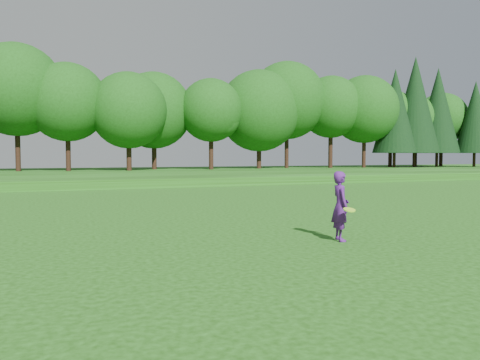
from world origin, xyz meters
name	(u,v)px	position (x,y,z in m)	size (l,w,h in m)	color
ground	(314,237)	(0.00, 0.00, 0.00)	(140.00, 140.00, 0.00)	#193E0C
berm	(122,175)	(0.00, 34.00, 0.30)	(130.00, 30.00, 0.60)	#193E0C
walking_path	(153,187)	(0.00, 20.00, 0.02)	(130.00, 1.60, 0.04)	gray
treeline	(116,95)	(0.00, 38.00, 8.10)	(104.00, 7.00, 15.00)	#174510
woman	(340,206)	(0.36, -0.63, 0.84)	(0.55, 1.02, 1.69)	#511A75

